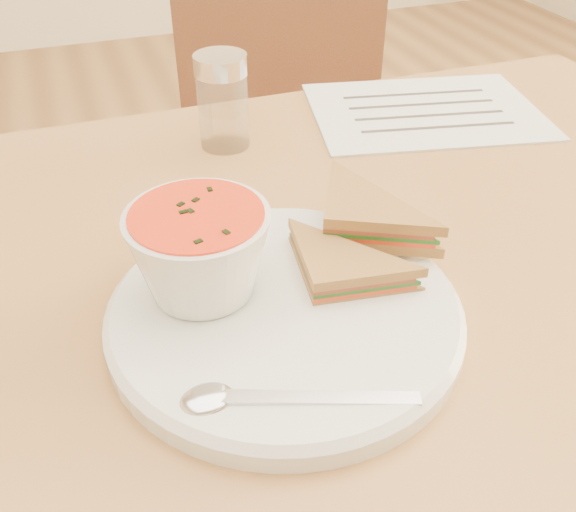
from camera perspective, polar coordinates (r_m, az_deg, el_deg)
name	(u,v)px	position (r m, az deg, el deg)	size (l,w,h in m)	color
dining_table	(347,468)	(0.89, 5.29, -18.22)	(1.00, 0.70, 0.75)	#96632E
chair_far	(278,188)	(1.25, -0.91, 6.06)	(0.41, 0.41, 0.92)	brown
plate	(285,314)	(0.52, -0.29, -5.21)	(0.28, 0.28, 0.02)	white
soup_bowl	(201,257)	(0.50, -7.78, -0.07)	(0.11, 0.11, 0.08)	white
sandwich_half_a	(313,298)	(0.50, 2.26, -3.78)	(0.09, 0.09, 0.03)	#B18D3E
sandwich_half_b	(323,235)	(0.54, 3.10, 1.91)	(0.10, 0.10, 0.03)	#B18D3E
spoon	(290,399)	(0.44, 0.14, -12.59)	(0.19, 0.04, 0.01)	silver
paper_menu	(425,111)	(0.88, 12.11, 12.50)	(0.29, 0.22, 0.00)	white
condiment_shaker	(223,102)	(0.76, -5.82, 13.50)	(0.06, 0.06, 0.11)	silver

